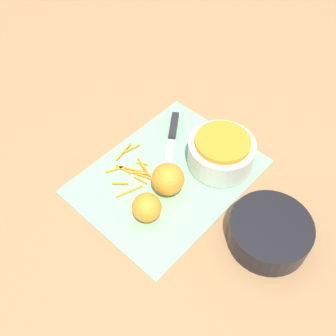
% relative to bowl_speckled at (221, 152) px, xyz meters
% --- Properties ---
extents(ground_plane, '(4.00, 4.00, 0.00)m').
position_rel_bowl_speckled_xyz_m(ground_plane, '(0.13, -0.07, -0.05)').
color(ground_plane, '#9E754C').
extents(cutting_board, '(0.47, 0.36, 0.01)m').
position_rel_bowl_speckled_xyz_m(cutting_board, '(0.13, -0.07, -0.05)').
color(cutting_board, '#84B793').
rests_on(cutting_board, ground_plane).
extents(bowl_speckled, '(0.18, 0.18, 0.09)m').
position_rel_bowl_speckled_xyz_m(bowl_speckled, '(0.00, 0.00, 0.00)').
color(bowl_speckled, silver).
rests_on(bowl_speckled, cutting_board).
extents(bowl_dark, '(0.19, 0.19, 0.07)m').
position_rel_bowl_speckled_xyz_m(bowl_dark, '(0.11, 0.22, -0.02)').
color(bowl_dark, black).
rests_on(bowl_dark, ground_plane).
extents(knife, '(0.22, 0.17, 0.02)m').
position_rel_bowl_speckled_xyz_m(knife, '(0.01, -0.16, -0.04)').
color(knife, '#232328').
rests_on(knife, cutting_board).
extents(orange_left, '(0.07, 0.07, 0.07)m').
position_rel_bowl_speckled_xyz_m(orange_left, '(0.25, -0.03, -0.01)').
color(orange_left, orange).
rests_on(orange_left, cutting_board).
extents(orange_right, '(0.08, 0.08, 0.08)m').
position_rel_bowl_speckled_xyz_m(orange_right, '(0.16, -0.04, -0.00)').
color(orange_right, orange).
rests_on(orange_right, cutting_board).
extents(peel_pile, '(0.16, 0.14, 0.01)m').
position_rel_bowl_speckled_xyz_m(peel_pile, '(0.18, -0.15, -0.04)').
color(peel_pile, orange).
rests_on(peel_pile, cutting_board).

